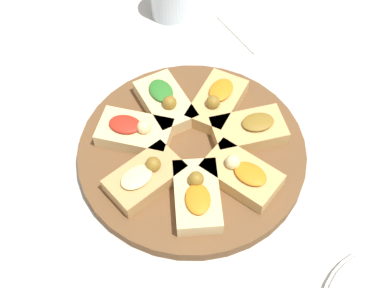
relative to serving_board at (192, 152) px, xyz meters
The scene contains 10 objects.
ground_plane 0.01m from the serving_board, ahead, with size 3.00×3.00×0.00m, color beige.
serving_board is the anchor object (origin of this frame).
focaccia_slice_0 0.10m from the serving_board, 78.29° to the left, with size 0.09×0.12×0.04m.
focaccia_slice_1 0.10m from the serving_board, 126.26° to the left, with size 0.12×0.13×0.04m.
focaccia_slice_2 0.10m from the serving_board, behind, with size 0.11×0.07×0.03m.
focaccia_slice_3 0.10m from the serving_board, 132.49° to the right, with size 0.12×0.13×0.04m.
focaccia_slice_4 0.10m from the serving_board, 78.18° to the right, with size 0.09×0.12×0.04m.
focaccia_slice_5 0.10m from the serving_board, 30.01° to the right, with size 0.13×0.11×0.04m.
focaccia_slice_6 0.10m from the serving_board, 25.23° to the left, with size 0.13×0.11×0.04m.
napkin_stack 0.34m from the serving_board, 130.25° to the right, with size 0.14×0.12×0.01m, color white.
Camera 1 is at (0.13, 0.46, 0.70)m, focal length 50.00 mm.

